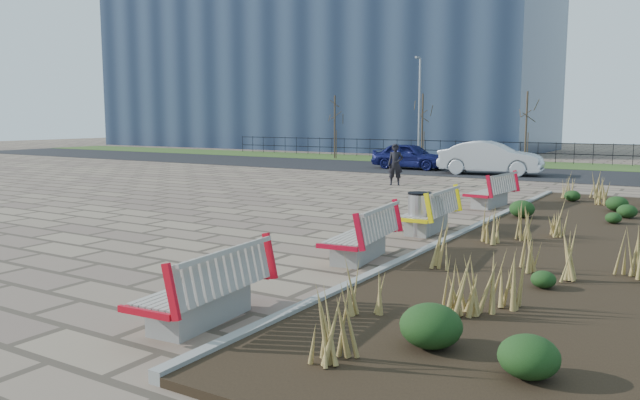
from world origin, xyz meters
The scene contains 19 objects.
ground centered at (0.00, 0.00, 0.00)m, with size 120.00×120.00×0.00m, color #7C6A55.
planting_bed centered at (6.25, 5.00, 0.05)m, with size 4.50×18.00×0.10m, color black.
planting_curb centered at (3.92, 5.00, 0.07)m, with size 0.16×18.00×0.15m, color gray.
grass_verge_far centered at (0.00, 28.00, 0.02)m, with size 80.00×5.00×0.04m, color #33511E.
road centered at (0.00, 22.00, 0.01)m, with size 80.00×7.00×0.02m, color black.
bench_a centered at (3.00, -2.31, 0.50)m, with size 0.90×2.10×1.00m, color red, non-canonical shape.
bench_b centered at (3.00, 1.96, 0.50)m, with size 0.90×2.10×1.00m, color red, non-canonical shape.
bench_c centered at (3.00, 5.26, 0.50)m, with size 0.90×2.10×1.00m, color yellow, non-canonical shape.
bench_d centered at (3.00, 10.15, 0.50)m, with size 0.90×2.10×1.00m, color #B00B21, non-canonical shape.
litter_bin centered at (3.03, 4.76, 0.48)m, with size 0.52×0.52×0.96m, color #B2B2B7.
pedestrian centered at (-1.95, 14.15, 0.81)m, with size 0.59×0.39×1.63m, color black.
car_blue centered at (-4.58, 21.52, 0.69)m, with size 1.57×3.91×1.33m, color #121650.
car_silver centered at (-0.10, 20.51, 0.79)m, with size 1.63×4.66×1.54m, color #B7BABF.
tree_a centered at (-12.00, 26.50, 2.04)m, with size 1.40×1.40×4.00m, color #4C3D2D, non-canonical shape.
tree_b centered at (-6.00, 26.50, 2.04)m, with size 1.40×1.40×4.00m, color #4C3D2D, non-canonical shape.
tree_c centered at (0.00, 26.50, 2.04)m, with size 1.40×1.40×4.00m, color #4C3D2D, non-canonical shape.
lamp_west centered at (-6.00, 26.00, 3.04)m, with size 0.24×0.60×6.00m, color gray, non-canonical shape.
railing_fence centered at (0.00, 29.50, 0.64)m, with size 44.00×0.10×1.20m, color black, non-canonical shape.
building_glass centered at (-22.00, 40.00, 7.50)m, with size 40.00×14.00×15.00m, color #192338.
Camera 1 is at (8.41, -8.11, 2.63)m, focal length 35.00 mm.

